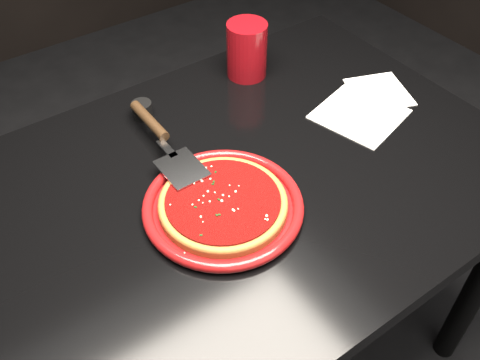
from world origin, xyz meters
The scene contains 13 objects.
floor centered at (0.00, 0.00, -0.01)m, with size 4.00×4.00×0.01m, color black.
table centered at (0.00, 0.00, 0.38)m, with size 1.20×0.80×0.75m, color black.
plate centered at (-0.05, -0.06, 0.76)m, with size 0.30×0.30×0.02m, color maroon.
pizza_crust centered at (-0.05, -0.06, 0.76)m, with size 0.24×0.24×0.01m, color brown.
pizza_crust_rim centered at (-0.05, -0.06, 0.77)m, with size 0.24×0.24×0.02m, color brown.
pizza_sauce centered at (-0.05, -0.06, 0.78)m, with size 0.21×0.21×0.01m, color maroon.
parmesan_dusting centered at (-0.05, -0.06, 0.78)m, with size 0.21×0.21×0.01m, color beige, non-canonical shape.
basil_flecks centered at (-0.05, -0.06, 0.78)m, with size 0.19×0.19×0.00m, color black, non-canonical shape.
pizza_server centered at (-0.06, 0.14, 0.79)m, with size 0.09×0.33×0.02m, color silver, non-canonical shape.
cup centered at (0.25, 0.28, 0.82)m, with size 0.10×0.10×0.13m, color maroon.
napkin_a centered at (0.36, 0.00, 0.75)m, with size 0.17×0.17×0.00m, color silver.
napkin_b centered at (0.46, 0.04, 0.75)m, with size 0.13×0.14×0.00m, color silver.
ramekin centered at (-0.04, 0.28, 0.77)m, with size 0.05×0.05×0.03m, color black.
Camera 1 is at (-0.41, -0.62, 1.50)m, focal length 40.00 mm.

